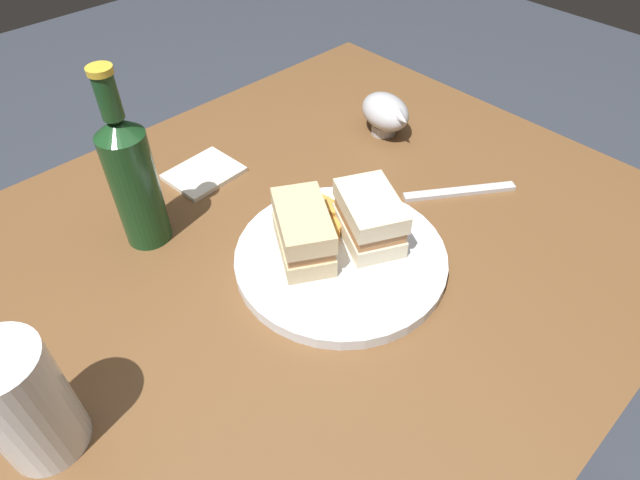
{
  "coord_description": "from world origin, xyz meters",
  "views": [
    {
      "loc": [
        0.34,
        0.4,
        1.27
      ],
      "look_at": [
        -0.01,
        0.03,
        0.77
      ],
      "focal_mm": 30.03,
      "sensor_mm": 36.0,
      "label": 1
    }
  ],
  "objects_px": {
    "fork": "(459,192)",
    "sandwich_half_right": "(303,232)",
    "pint_glass": "(28,408)",
    "gravy_boat": "(386,112)",
    "plate": "(341,258)",
    "sandwich_half_left": "(369,218)",
    "napkin": "(206,172)",
    "cider_bottle": "(133,178)"
  },
  "relations": [
    {
      "from": "sandwich_half_left",
      "to": "pint_glass",
      "type": "bearing_deg",
      "value": -4.01
    },
    {
      "from": "sandwich_half_left",
      "to": "gravy_boat",
      "type": "height_order",
      "value": "sandwich_half_left"
    },
    {
      "from": "plate",
      "to": "pint_glass",
      "type": "distance_m",
      "value": 0.4
    },
    {
      "from": "sandwich_half_left",
      "to": "fork",
      "type": "bearing_deg",
      "value": 173.87
    },
    {
      "from": "sandwich_half_left",
      "to": "sandwich_half_right",
      "type": "bearing_deg",
      "value": -26.64
    },
    {
      "from": "cider_bottle",
      "to": "napkin",
      "type": "bearing_deg",
      "value": -155.66
    },
    {
      "from": "sandwich_half_left",
      "to": "sandwich_half_right",
      "type": "relative_size",
      "value": 0.97
    },
    {
      "from": "pint_glass",
      "to": "fork",
      "type": "bearing_deg",
      "value": 175.35
    },
    {
      "from": "sandwich_half_left",
      "to": "cider_bottle",
      "type": "relative_size",
      "value": 0.49
    },
    {
      "from": "fork",
      "to": "gravy_boat",
      "type": "bearing_deg",
      "value": 111.76
    },
    {
      "from": "sandwich_half_left",
      "to": "napkin",
      "type": "distance_m",
      "value": 0.31
    },
    {
      "from": "cider_bottle",
      "to": "napkin",
      "type": "distance_m",
      "value": 0.19
    },
    {
      "from": "gravy_boat",
      "to": "fork",
      "type": "bearing_deg",
      "value": 77.67
    },
    {
      "from": "pint_glass",
      "to": "gravy_boat",
      "type": "height_order",
      "value": "pint_glass"
    },
    {
      "from": "gravy_boat",
      "to": "napkin",
      "type": "bearing_deg",
      "value": -21.54
    },
    {
      "from": "sandwich_half_left",
      "to": "cider_bottle",
      "type": "xyz_separation_m",
      "value": [
        0.21,
        -0.23,
        0.05
      ]
    },
    {
      "from": "sandwich_half_left",
      "to": "plate",
      "type": "bearing_deg",
      "value": -3.37
    },
    {
      "from": "sandwich_half_right",
      "to": "napkin",
      "type": "distance_m",
      "value": 0.26
    },
    {
      "from": "gravy_boat",
      "to": "plate",
      "type": "bearing_deg",
      "value": 31.29
    },
    {
      "from": "sandwich_half_right",
      "to": "fork",
      "type": "height_order",
      "value": "sandwich_half_right"
    },
    {
      "from": "pint_glass",
      "to": "gravy_boat",
      "type": "xyz_separation_m",
      "value": [
        -0.68,
        -0.14,
        -0.02
      ]
    },
    {
      "from": "napkin",
      "to": "plate",
      "type": "bearing_deg",
      "value": 93.55
    },
    {
      "from": "plate",
      "to": "fork",
      "type": "relative_size",
      "value": 1.6
    },
    {
      "from": "cider_bottle",
      "to": "gravy_boat",
      "type": "bearing_deg",
      "value": 173.06
    },
    {
      "from": "pint_glass",
      "to": "sandwich_half_right",
      "type": "bearing_deg",
      "value": -178.35
    },
    {
      "from": "gravy_boat",
      "to": "cider_bottle",
      "type": "relative_size",
      "value": 0.47
    },
    {
      "from": "cider_bottle",
      "to": "fork",
      "type": "distance_m",
      "value": 0.48
    },
    {
      "from": "pint_glass",
      "to": "napkin",
      "type": "bearing_deg",
      "value": -145.09
    },
    {
      "from": "pint_glass",
      "to": "fork",
      "type": "height_order",
      "value": "pint_glass"
    },
    {
      "from": "fork",
      "to": "sandwich_half_right",
      "type": "bearing_deg",
      "value": -158.72
    },
    {
      "from": "plate",
      "to": "sandwich_half_left",
      "type": "distance_m",
      "value": 0.07
    },
    {
      "from": "sandwich_half_right",
      "to": "fork",
      "type": "distance_m",
      "value": 0.28
    },
    {
      "from": "plate",
      "to": "gravy_boat",
      "type": "bearing_deg",
      "value": -148.71
    },
    {
      "from": "gravy_boat",
      "to": "fork",
      "type": "relative_size",
      "value": 0.68
    },
    {
      "from": "sandwich_half_left",
      "to": "fork",
      "type": "height_order",
      "value": "sandwich_half_left"
    },
    {
      "from": "plate",
      "to": "cider_bottle",
      "type": "relative_size",
      "value": 1.11
    },
    {
      "from": "pint_glass",
      "to": "gravy_boat",
      "type": "bearing_deg",
      "value": -168.01
    },
    {
      "from": "sandwich_half_left",
      "to": "cider_bottle",
      "type": "height_order",
      "value": "cider_bottle"
    },
    {
      "from": "pint_glass",
      "to": "sandwich_half_left",
      "type": "bearing_deg",
      "value": 175.99
    },
    {
      "from": "sandwich_half_left",
      "to": "pint_glass",
      "type": "height_order",
      "value": "pint_glass"
    },
    {
      "from": "plate",
      "to": "fork",
      "type": "bearing_deg",
      "value": 174.44
    },
    {
      "from": "sandwich_half_left",
      "to": "fork",
      "type": "xyz_separation_m",
      "value": [
        -0.19,
        0.02,
        -0.05
      ]
    }
  ]
}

